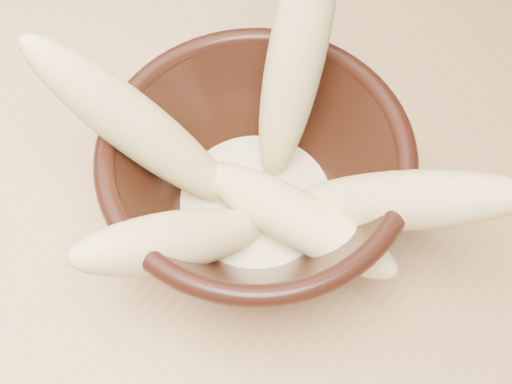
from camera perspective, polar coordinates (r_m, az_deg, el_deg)
table at (r=0.69m, az=0.90°, el=-5.03°), size 1.20×0.80×0.75m
bowl at (r=0.55m, az=0.00°, el=0.55°), size 0.23×0.23×0.13m
milk_puddle at (r=0.58m, az=0.00°, el=-0.98°), size 0.13×0.13×0.02m
banana_upright at (r=0.53m, az=3.25°, el=10.85°), size 0.08×0.14×0.22m
banana_left at (r=0.52m, az=-9.44°, el=5.13°), size 0.17×0.11×0.19m
banana_right at (r=0.51m, az=11.04°, el=-0.69°), size 0.19×0.09×0.16m
banana_across at (r=0.54m, az=3.18°, el=-2.08°), size 0.18×0.05×0.05m
banana_front at (r=0.51m, az=-6.44°, el=-3.89°), size 0.10×0.17×0.13m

